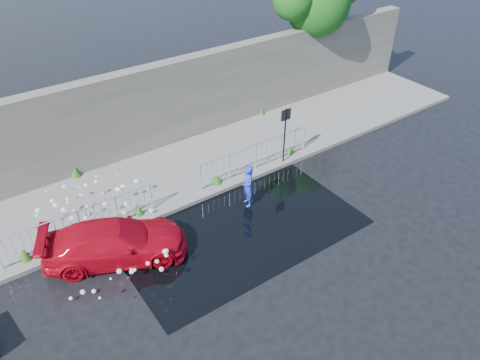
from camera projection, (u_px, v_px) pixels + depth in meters
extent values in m
plane|color=black|center=(243.00, 250.00, 14.97)|extent=(90.00, 90.00, 0.00)
cube|color=slate|center=(169.00, 175.00, 18.26)|extent=(30.00, 4.00, 0.15)
cube|color=slate|center=(195.00, 200.00, 16.92)|extent=(30.00, 0.25, 0.16)
cube|color=#5A584C|center=(139.00, 112.00, 18.66)|extent=(30.00, 0.60, 3.50)
cube|color=black|center=(238.00, 227.00, 15.87)|extent=(8.00, 5.00, 0.01)
cylinder|color=black|center=(284.00, 138.00, 18.28)|extent=(0.06, 0.06, 2.50)
cube|color=black|center=(286.00, 115.00, 17.70)|extent=(0.45, 0.04, 0.45)
cylinder|color=#332114|center=(310.00, 41.00, 23.67)|extent=(0.36, 0.36, 5.00)
sphere|color=#104513|center=(318.00, 4.00, 21.68)|extent=(3.08, 3.08, 3.08)
sphere|color=#104513|center=(293.00, 0.00, 20.75)|extent=(1.88, 1.88, 1.88)
cylinder|color=silver|center=(151.00, 197.00, 16.09)|extent=(0.05, 0.05, 1.10)
cylinder|color=silver|center=(77.00, 211.00, 14.62)|extent=(5.00, 0.04, 0.04)
cylinder|color=silver|center=(83.00, 234.00, 15.17)|extent=(5.00, 0.04, 0.04)
cylinder|color=silver|center=(201.00, 177.00, 17.03)|extent=(0.05, 0.05, 1.10)
cylinder|color=silver|center=(304.00, 137.00, 19.37)|extent=(0.05, 0.05, 1.10)
cylinder|color=silver|center=(256.00, 145.00, 17.90)|extent=(5.00, 0.04, 0.04)
cylinder|color=silver|center=(256.00, 165.00, 18.45)|extent=(5.00, 0.04, 0.04)
cone|color=#195215|center=(25.00, 254.00, 14.32)|extent=(0.40, 0.40, 0.40)
cone|color=#195215|center=(139.00, 210.00, 16.12)|extent=(0.36, 0.36, 0.33)
cone|color=#195215|center=(217.00, 179.00, 17.61)|extent=(0.44, 0.44, 0.34)
cone|color=#195215|center=(290.00, 150.00, 19.29)|extent=(0.38, 0.38, 0.37)
cone|color=#195215|center=(75.00, 171.00, 17.96)|extent=(0.42, 0.42, 0.41)
cone|color=#195215|center=(262.00, 111.00, 22.22)|extent=(0.34, 0.34, 0.25)
sphere|color=white|center=(55.00, 205.00, 15.41)|extent=(0.16, 0.16, 0.16)
sphere|color=white|center=(117.00, 175.00, 16.63)|extent=(0.06, 0.06, 0.06)
sphere|color=white|center=(96.00, 176.00, 16.66)|extent=(0.07, 0.07, 0.07)
sphere|color=white|center=(126.00, 204.00, 16.01)|extent=(0.14, 0.14, 0.14)
sphere|color=white|center=(63.00, 249.00, 14.57)|extent=(0.09, 0.09, 0.09)
sphere|color=white|center=(38.00, 210.00, 15.12)|extent=(0.18, 0.18, 0.18)
sphere|color=white|center=(72.00, 218.00, 15.18)|extent=(0.17, 0.17, 0.17)
sphere|color=white|center=(151.00, 210.00, 16.10)|extent=(0.15, 0.15, 0.15)
sphere|color=white|center=(104.00, 234.00, 15.36)|extent=(0.16, 0.16, 0.16)
sphere|color=white|center=(66.00, 230.00, 14.99)|extent=(0.10, 0.10, 0.10)
sphere|color=white|center=(87.00, 206.00, 15.67)|extent=(0.13, 0.13, 0.13)
sphere|color=white|center=(56.00, 251.00, 14.62)|extent=(0.13, 0.13, 0.13)
sphere|color=white|center=(120.00, 190.00, 16.33)|extent=(0.11, 0.11, 0.11)
sphere|color=white|center=(122.00, 186.00, 16.23)|extent=(0.15, 0.15, 0.15)
sphere|color=white|center=(88.00, 214.00, 15.53)|extent=(0.07, 0.07, 0.07)
sphere|color=white|center=(126.00, 219.00, 15.57)|extent=(0.09, 0.09, 0.09)
sphere|color=white|center=(131.00, 218.00, 15.64)|extent=(0.08, 0.08, 0.08)
sphere|color=white|center=(95.00, 221.00, 15.41)|extent=(0.15, 0.15, 0.15)
sphere|color=white|center=(52.00, 245.00, 14.45)|extent=(0.10, 0.10, 0.10)
sphere|color=white|center=(64.00, 187.00, 16.06)|extent=(0.14, 0.14, 0.14)
sphere|color=white|center=(86.00, 218.00, 15.39)|extent=(0.14, 0.14, 0.14)
sphere|color=white|center=(48.00, 241.00, 14.59)|extent=(0.14, 0.14, 0.14)
sphere|color=white|center=(124.00, 187.00, 16.29)|extent=(0.08, 0.08, 0.08)
sphere|color=white|center=(36.00, 215.00, 15.06)|extent=(0.12, 0.12, 0.12)
sphere|color=white|center=(95.00, 238.00, 15.15)|extent=(0.15, 0.15, 0.15)
sphere|color=white|center=(110.00, 231.00, 15.22)|extent=(0.13, 0.13, 0.13)
sphere|color=white|center=(86.00, 185.00, 16.30)|extent=(0.13, 0.13, 0.13)
sphere|color=white|center=(67.00, 199.00, 15.59)|extent=(0.11, 0.11, 0.11)
sphere|color=white|center=(56.00, 236.00, 14.70)|extent=(0.09, 0.09, 0.09)
sphere|color=white|center=(94.00, 235.00, 15.12)|extent=(0.15, 0.15, 0.15)
sphere|color=white|center=(63.00, 210.00, 15.20)|extent=(0.17, 0.17, 0.17)
sphere|color=white|center=(102.00, 193.00, 15.88)|extent=(0.08, 0.08, 0.08)
sphere|color=white|center=(133.00, 227.00, 15.67)|extent=(0.13, 0.13, 0.13)
sphere|color=white|center=(124.00, 213.00, 15.71)|extent=(0.14, 0.14, 0.14)
sphere|color=white|center=(96.00, 182.00, 16.26)|extent=(0.13, 0.13, 0.13)
sphere|color=white|center=(117.00, 189.00, 16.30)|extent=(0.16, 0.16, 0.16)
sphere|color=white|center=(107.00, 202.00, 15.93)|extent=(0.06, 0.06, 0.06)
sphere|color=white|center=(74.00, 210.00, 15.25)|extent=(0.07, 0.07, 0.07)
sphere|color=white|center=(81.00, 195.00, 15.83)|extent=(0.10, 0.10, 0.10)
sphere|color=white|center=(78.00, 187.00, 16.06)|extent=(0.07, 0.07, 0.07)
sphere|color=white|center=(52.00, 201.00, 15.38)|extent=(0.14, 0.14, 0.14)
sphere|color=white|center=(136.00, 181.00, 16.58)|extent=(0.16, 0.16, 0.16)
sphere|color=white|center=(46.00, 191.00, 15.78)|extent=(0.08, 0.08, 0.08)
sphere|color=white|center=(67.00, 202.00, 15.51)|extent=(0.09, 0.09, 0.09)
sphere|color=white|center=(104.00, 204.00, 15.75)|extent=(0.13, 0.13, 0.13)
sphere|color=white|center=(139.00, 210.00, 16.14)|extent=(0.12, 0.12, 0.12)
sphere|color=white|center=(44.00, 241.00, 14.60)|extent=(0.16, 0.16, 0.16)
sphere|color=white|center=(131.00, 269.00, 13.76)|extent=(0.07, 0.07, 0.07)
sphere|color=white|center=(100.00, 298.00, 12.19)|extent=(0.07, 0.07, 0.07)
sphere|color=white|center=(174.00, 249.00, 14.45)|extent=(0.15, 0.15, 0.15)
sphere|color=white|center=(119.00, 271.00, 13.87)|extent=(0.16, 0.16, 0.16)
sphere|color=white|center=(145.00, 260.00, 14.26)|extent=(0.07, 0.07, 0.07)
sphere|color=white|center=(148.00, 263.00, 13.52)|extent=(0.12, 0.12, 0.12)
sphere|color=white|center=(94.00, 291.00, 12.57)|extent=(0.12, 0.12, 0.12)
sphere|color=white|center=(157.00, 261.00, 13.31)|extent=(0.12, 0.12, 0.12)
sphere|color=white|center=(132.00, 272.00, 13.59)|extent=(0.14, 0.14, 0.14)
sphere|color=white|center=(177.00, 249.00, 14.40)|extent=(0.09, 0.09, 0.09)
sphere|color=white|center=(171.00, 244.00, 14.41)|extent=(0.12, 0.12, 0.12)
sphere|color=white|center=(166.00, 251.00, 13.86)|extent=(0.13, 0.13, 0.13)
sphere|color=white|center=(111.00, 279.00, 12.87)|extent=(0.07, 0.07, 0.07)
sphere|color=white|center=(83.00, 292.00, 13.07)|extent=(0.14, 0.14, 0.14)
sphere|color=white|center=(71.00, 298.00, 13.16)|extent=(0.10, 0.10, 0.10)
sphere|color=white|center=(166.00, 255.00, 13.44)|extent=(0.12, 0.12, 0.12)
sphere|color=white|center=(134.00, 270.00, 12.89)|extent=(0.10, 0.10, 0.10)
sphere|color=white|center=(161.00, 269.00, 13.10)|extent=(0.14, 0.14, 0.14)
sphere|color=white|center=(165.00, 251.00, 13.82)|extent=(0.16, 0.16, 0.16)
imported|color=#B90718|center=(115.00, 242.00, 14.34)|extent=(4.70, 3.35, 1.26)
imported|color=#2739C3|center=(248.00, 186.00, 16.40)|extent=(0.55, 0.68, 1.63)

